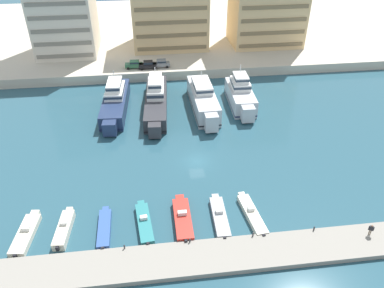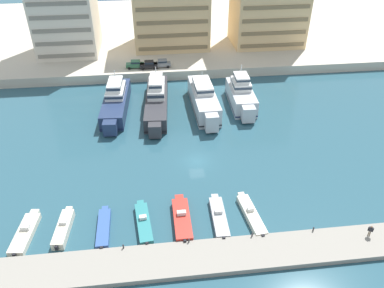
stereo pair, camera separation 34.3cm
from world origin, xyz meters
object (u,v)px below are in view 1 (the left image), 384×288
motorboat_cream_far_left (26,234)px  motorboat_teal_center_left (144,223)px  yacht_silver_mid_left (203,99)px  motorboat_cream_left (64,229)px  motorboat_cream_mid_right (252,214)px  motorboat_grey_center_right (220,216)px  motorboat_blue_mid_left (104,228)px  yacht_charcoal_left (156,99)px  car_green_far_left (134,64)px  car_grey_mid_left (161,63)px  car_black_left (148,65)px  yacht_silver_center_left (241,95)px  pedestrian_near_edge (371,229)px  yacht_navy_far_left (115,101)px  motorboat_red_center (183,219)px

motorboat_cream_far_left → motorboat_teal_center_left: size_ratio=0.97×
yacht_silver_mid_left → motorboat_cream_left: 38.00m
motorboat_cream_left → motorboat_cream_mid_right: bearing=-0.8°
motorboat_grey_center_right → motorboat_blue_mid_left: bearing=-179.3°
yacht_charcoal_left → motorboat_cream_left: size_ratio=3.19×
yacht_charcoal_left → car_green_far_left: yacht_charcoal_left is taller
yacht_silver_mid_left → motorboat_teal_center_left: bearing=-112.1°
car_green_far_left → car_grey_mid_left: size_ratio=1.01×
motorboat_cream_far_left → car_black_left: bearing=70.4°
yacht_silver_center_left → motorboat_cream_left: (-30.46, -31.24, -1.70)m
motorboat_cream_far_left → motorboat_cream_mid_right: (29.42, -0.26, 0.02)m
motorboat_teal_center_left → pedestrian_near_edge: (28.08, -5.82, 1.27)m
motorboat_cream_far_left → car_black_left: size_ratio=1.91×
yacht_charcoal_left → motorboat_cream_mid_right: bearing=-70.6°
yacht_navy_far_left → yacht_silver_mid_left: bearing=-6.1°
yacht_silver_mid_left → motorboat_cream_mid_right: yacht_silver_mid_left is taller
car_green_far_left → pedestrian_near_edge: size_ratio=2.47×
yacht_charcoal_left → motorboat_grey_center_right: (6.96, -32.14, -1.69)m
motorboat_cream_far_left → motorboat_teal_center_left: bearing=-0.1°
motorboat_cream_mid_right → yacht_navy_far_left: bearing=120.8°
yacht_silver_mid_left → motorboat_cream_mid_right: bearing=-86.2°
motorboat_cream_far_left → motorboat_blue_mid_left: 9.86m
yacht_charcoal_left → motorboat_red_center: 32.12m
motorboat_cream_far_left → motorboat_cream_mid_right: motorboat_cream_mid_right is taller
motorboat_grey_center_right → car_green_far_left: size_ratio=2.01×
motorboat_red_center → motorboat_grey_center_right: size_ratio=1.03×
yacht_charcoal_left → car_grey_mid_left: bearing=83.0°
yacht_charcoal_left → pedestrian_near_edge: bearing=-56.6°
yacht_silver_center_left → car_green_far_left: bearing=141.7°
motorboat_red_center → motorboat_grey_center_right: motorboat_red_center is taller
yacht_navy_far_left → motorboat_teal_center_left: (5.03, -32.44, -1.55)m
motorboat_red_center → pedestrian_near_edge: bearing=-14.2°
yacht_silver_mid_left → motorboat_cream_far_left: yacht_silver_mid_left is taller
yacht_silver_center_left → motorboat_cream_far_left: (-35.22, -31.34, -1.85)m
yacht_charcoal_left → car_grey_mid_left: 16.21m
motorboat_cream_left → motorboat_cream_mid_right: size_ratio=0.83×
motorboat_blue_mid_left → motorboat_red_center: (10.22, 0.29, 0.13)m
motorboat_cream_left → car_black_left: bearing=75.6°
yacht_charcoal_left → yacht_silver_mid_left: bearing=-8.8°
motorboat_cream_far_left → car_green_far_left: size_ratio=1.89×
motorboat_cream_left → motorboat_teal_center_left: bearing=-0.7°
motorboat_teal_center_left → pedestrian_near_edge: pedestrian_near_edge is taller
yacht_navy_far_left → motorboat_cream_left: yacht_navy_far_left is taller
yacht_navy_far_left → yacht_silver_center_left: 25.27m
yacht_silver_center_left → motorboat_teal_center_left: size_ratio=1.90×
car_black_left → motorboat_red_center: bearing=-86.2°
motorboat_red_center → motorboat_grey_center_right: 4.97m
car_green_far_left → motorboat_cream_mid_right: bearing=-72.1°
motorboat_teal_center_left → car_green_far_left: size_ratio=1.94×
yacht_silver_center_left → motorboat_blue_mid_left: size_ratio=2.05×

